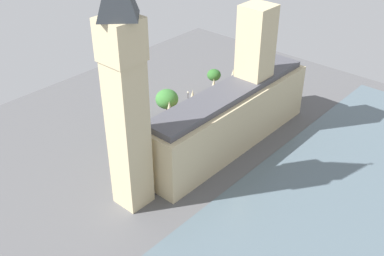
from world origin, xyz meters
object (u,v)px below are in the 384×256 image
(car_silver_trailing, at_px, (159,142))
(plane_tree_leading, at_px, (214,75))
(car_blue_far_end, at_px, (214,116))
(street_lamp_slot_11, at_px, (188,97))
(plane_tree_slot_10, at_px, (134,115))
(pedestrian_near_tower, at_px, (167,153))
(clock_tower, at_px, (125,87))
(plane_tree_kerbside, at_px, (167,99))
(pedestrian_corner, at_px, (154,161))
(pedestrian_midblock, at_px, (222,119))
(double_decker_bus_by_river_gate, at_px, (182,120))
(double_decker_bus_under_trees, at_px, (231,98))
(parliament_building, at_px, (233,110))
(car_dark_green_opposite_hall, at_px, (136,157))

(car_silver_trailing, height_order, plane_tree_leading, plane_tree_leading)
(car_blue_far_end, relative_size, car_silver_trailing, 0.96)
(street_lamp_slot_11, bearing_deg, plane_tree_slot_10, 91.25)
(pedestrian_near_tower, xyz_separation_m, street_lamp_slot_11, (12.30, -22.21, 3.72))
(plane_tree_leading, xyz_separation_m, street_lamp_slot_11, (-0.76, 13.44, -2.43))
(clock_tower, xyz_separation_m, plane_tree_kerbside, (19.77, -31.58, -22.31))
(pedestrian_corner, distance_m, pedestrian_near_tower, 4.74)
(pedestrian_midblock, bearing_deg, car_blue_far_end, 105.39)
(clock_tower, distance_m, street_lamp_slot_11, 51.18)
(double_decker_bus_by_river_gate, relative_size, pedestrian_corner, 6.40)
(double_decker_bus_by_river_gate, relative_size, street_lamp_slot_11, 1.65)
(plane_tree_kerbside, bearing_deg, double_decker_bus_under_trees, -113.89)
(car_silver_trailing, distance_m, pedestrian_corner, 8.79)
(car_blue_far_end, xyz_separation_m, pedestrian_corner, (-2.96, 28.09, -0.15))
(car_silver_trailing, relative_size, pedestrian_corner, 2.77)
(pedestrian_near_tower, bearing_deg, plane_tree_leading, 73.62)
(car_blue_far_end, relative_size, pedestrian_corner, 2.65)
(car_silver_trailing, height_order, pedestrian_corner, car_silver_trailing)
(parliament_building, relative_size, car_blue_far_end, 13.00)
(pedestrian_corner, bearing_deg, plane_tree_leading, -97.19)
(parliament_building, distance_m, plane_tree_slot_10, 26.98)
(pedestrian_midblock, distance_m, plane_tree_leading, 18.67)
(parliament_building, bearing_deg, plane_tree_slot_10, 39.72)
(pedestrian_corner, xyz_separation_m, street_lamp_slot_11, (12.50, -26.94, 3.70))
(pedestrian_corner, bearing_deg, pedestrian_midblock, -114.69)
(plane_tree_kerbside, bearing_deg, clock_tower, 122.05)
(street_lamp_slot_11, bearing_deg, plane_tree_leading, -86.78)
(plane_tree_slot_10, bearing_deg, street_lamp_slot_11, -88.75)
(parliament_building, height_order, street_lamp_slot_11, parliament_building)
(plane_tree_leading, distance_m, plane_tree_kerbside, 22.17)
(double_decker_bus_under_trees, xyz_separation_m, pedestrian_near_tower, (-4.00, 33.28, -1.92))
(parliament_building, bearing_deg, pedestrian_midblock, -37.21)
(clock_tower, relative_size, car_blue_far_end, 13.04)
(clock_tower, bearing_deg, pedestrian_corner, -63.02)
(clock_tower, bearing_deg, plane_tree_kerbside, -57.95)
(car_blue_far_end, height_order, pedestrian_midblock, car_blue_far_end)
(car_blue_far_end, distance_m, plane_tree_leading, 17.11)
(pedestrian_corner, xyz_separation_m, plane_tree_slot_10, (12.01, -4.38, 7.16))
(double_decker_bus_under_trees, xyz_separation_m, car_silver_trailing, (1.14, 31.03, -1.75))
(car_silver_trailing, bearing_deg, parliament_building, 42.88)
(car_blue_far_end, bearing_deg, pedestrian_corner, 97.73)
(parliament_building, bearing_deg, pedestrian_near_tower, 62.20)
(parliament_building, height_order, plane_tree_slot_10, parliament_building)
(pedestrian_corner, height_order, pedestrian_midblock, pedestrian_corner)
(parliament_building, xyz_separation_m, pedestrian_midblock, (9.01, -6.84, -9.31))
(plane_tree_leading, bearing_deg, car_blue_far_end, 129.96)
(pedestrian_midblock, relative_size, plane_tree_leading, 0.17)
(pedestrian_near_tower, distance_m, plane_tree_leading, 38.46)
(car_dark_green_opposite_hall, xyz_separation_m, pedestrian_near_tower, (-4.47, -7.00, -0.17))
(parliament_building, distance_m, double_decker_bus_by_river_gate, 17.31)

